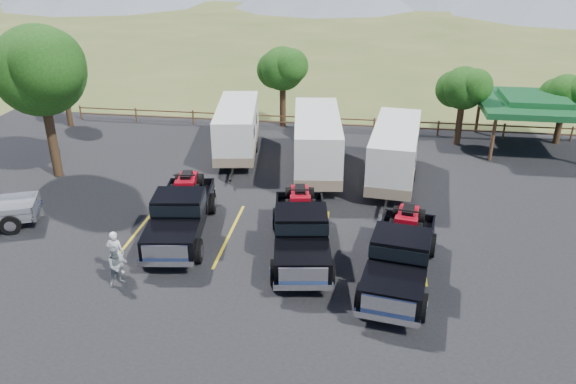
# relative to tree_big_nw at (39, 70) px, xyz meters

# --- Properties ---
(ground) EXTENTS (320.00, 320.00, 0.00)m
(ground) POSITION_rel_tree_big_nw_xyz_m (12.55, -9.03, -5.60)
(ground) COLOR #445624
(ground) RESTS_ON ground
(asphalt_lot) EXTENTS (44.00, 34.00, 0.04)m
(asphalt_lot) POSITION_rel_tree_big_nw_xyz_m (12.55, -6.03, -5.58)
(asphalt_lot) COLOR black
(asphalt_lot) RESTS_ON ground
(stall_lines) EXTENTS (12.12, 5.50, 0.01)m
(stall_lines) POSITION_rel_tree_big_nw_xyz_m (12.55, -5.03, -5.55)
(stall_lines) COLOR gold
(stall_lines) RESTS_ON asphalt_lot
(tree_big_nw) EXTENTS (5.54, 5.18, 7.84)m
(tree_big_nw) POSITION_rel_tree_big_nw_xyz_m (0.00, 0.00, 0.00)
(tree_big_nw) COLOR black
(tree_big_nw) RESTS_ON ground
(tree_ne_a) EXTENTS (3.11, 2.92, 4.76)m
(tree_ne_a) POSITION_rel_tree_big_nw_xyz_m (21.52, 7.99, -2.11)
(tree_ne_a) COLOR black
(tree_ne_a) RESTS_ON ground
(tree_ne_b) EXTENTS (2.77, 2.59, 4.27)m
(tree_ne_b) POSITION_rel_tree_big_nw_xyz_m (27.52, 8.99, -2.47)
(tree_ne_b) COLOR black
(tree_ne_b) RESTS_ON ground
(tree_north) EXTENTS (3.46, 3.24, 5.25)m
(tree_north) POSITION_rel_tree_big_nw_xyz_m (10.52, 9.99, -1.76)
(tree_north) COLOR black
(tree_north) RESTS_ON ground
(tree_nw_small) EXTENTS (2.59, 2.43, 3.85)m
(tree_nw_small) POSITION_rel_tree_big_nw_xyz_m (-3.48, 7.99, -2.81)
(tree_nw_small) COLOR black
(tree_nw_small) RESTS_ON ground
(rail_fence) EXTENTS (36.12, 0.12, 1.00)m
(rail_fence) POSITION_rel_tree_big_nw_xyz_m (14.55, 9.47, -4.99)
(rail_fence) COLOR brown
(rail_fence) RESTS_ON ground
(pavilion) EXTENTS (6.20, 6.20, 3.22)m
(pavilion) POSITION_rel_tree_big_nw_xyz_m (25.55, 7.97, -2.81)
(pavilion) COLOR brown
(pavilion) RESTS_ON ground
(rig_left) EXTENTS (3.00, 6.79, 2.19)m
(rig_left) POSITION_rel_tree_big_nw_xyz_m (8.55, -5.23, -4.50)
(rig_left) COLOR black
(rig_left) RESTS_ON asphalt_lot
(rig_center) EXTENTS (3.05, 6.79, 2.19)m
(rig_center) POSITION_rel_tree_big_nw_xyz_m (13.72, -6.01, -4.50)
(rig_center) COLOR black
(rig_center) RESTS_ON asphalt_lot
(rig_right) EXTENTS (3.11, 6.84, 2.20)m
(rig_right) POSITION_rel_tree_big_nw_xyz_m (17.56, -7.36, -4.50)
(rig_right) COLOR black
(rig_right) RESTS_ON asphalt_lot
(trailer_left) EXTENTS (3.08, 8.30, 2.87)m
(trailer_left) POSITION_rel_tree_big_nw_xyz_m (8.77, 4.40, -4.06)
(trailer_left) COLOR white
(trailer_left) RESTS_ON asphalt_lot
(trailer_center) EXTENTS (3.19, 9.04, 3.13)m
(trailer_center) POSITION_rel_tree_big_nw_xyz_m (13.53, 2.31, -3.92)
(trailer_center) COLOR white
(trailer_center) RESTS_ON asphalt_lot
(trailer_right) EXTENTS (2.88, 8.46, 2.92)m
(trailer_right) POSITION_rel_tree_big_nw_xyz_m (17.53, 1.74, -4.03)
(trailer_right) COLOR white
(trailer_right) RESTS_ON asphalt_lot
(person_a) EXTENTS (0.67, 0.47, 1.76)m
(person_a) POSITION_rel_tree_big_nw_xyz_m (7.09, -8.52, -4.67)
(person_a) COLOR white
(person_a) RESTS_ON asphalt_lot
(person_b) EXTENTS (0.94, 0.95, 1.55)m
(person_b) POSITION_rel_tree_big_nw_xyz_m (7.45, -9.21, -4.78)
(person_b) COLOR gray
(person_b) RESTS_ON asphalt_lot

